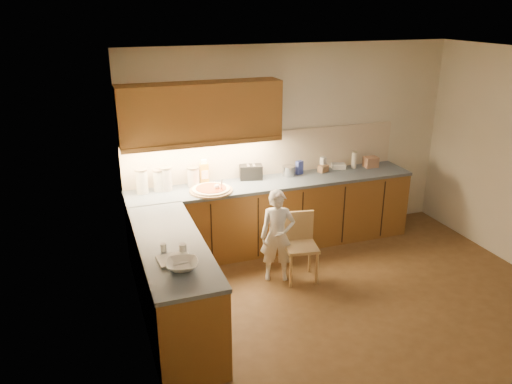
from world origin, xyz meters
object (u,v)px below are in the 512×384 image
wooden_chair (300,241)px  oil_jug (204,173)px  toaster (251,172)px  child (278,236)px  pizza_on_board (211,190)px

wooden_chair → oil_jug: size_ratio=2.48×
oil_jug → toaster: size_ratio=1.01×
child → toaster: bearing=107.5°
oil_jug → toaster: oil_jug is taller
pizza_on_board → child: bearing=-50.3°
child → wooden_chair: bearing=6.1°
wooden_chair → oil_jug: oil_jug is taller
pizza_on_board → toaster: size_ratio=1.64×
toaster → child: bearing=-78.1°
child → wooden_chair: child is taller
pizza_on_board → toaster: (0.60, 0.28, 0.07)m
wooden_chair → oil_jug: 1.49m
child → oil_jug: bearing=139.5°
oil_jug → child: bearing=-59.0°
child → wooden_chair: (0.26, -0.06, -0.09)m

